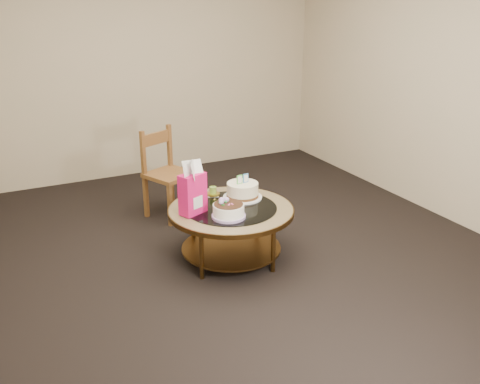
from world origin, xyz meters
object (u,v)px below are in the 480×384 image
gift_bag (192,188)px  dining_chair (167,173)px  coffee_table (231,217)px  cream_cake (243,191)px  decorated_cake (228,211)px

gift_bag → dining_chair: (0.16, 1.08, -0.23)m
coffee_table → dining_chair: 1.12m
cream_cake → decorated_cake: bearing=-139.7°
gift_bag → coffee_table: bearing=-28.2°
coffee_table → gift_bag: (-0.31, 0.03, 0.29)m
decorated_cake → gift_bag: bearing=136.6°
coffee_table → cream_cake: (0.18, 0.15, 0.14)m
cream_cake → gift_bag: bearing=-174.9°
coffee_table → gift_bag: 0.43m
gift_bag → dining_chair: bearing=59.4°
gift_bag → decorated_cake: bearing=-65.7°
gift_bag → dining_chair: 1.11m
gift_bag → dining_chair: gift_bag is taller
coffee_table → cream_cake: cream_cake is taller
cream_cake → gift_bag: 0.52m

